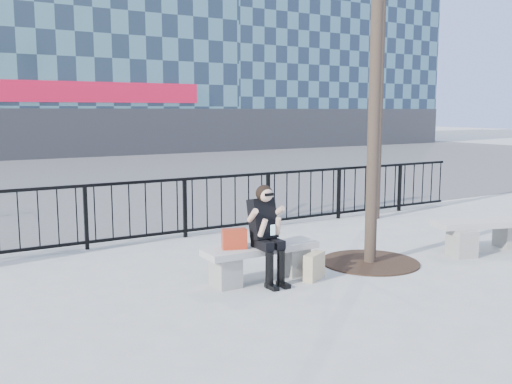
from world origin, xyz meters
TOP-DOWN VIEW (x-y plane):
  - ground at (0.00, 0.00)m, footprint 120.00×120.00m
  - street_surface at (0.00, 15.00)m, footprint 60.00×23.00m
  - railing at (0.00, 3.00)m, footprint 14.00×0.06m
  - tree_grate at (1.90, -0.10)m, footprint 1.50×1.50m
  - bench_main at (0.00, 0.00)m, footprint 1.65×0.46m
  - bench_second at (4.04, -0.54)m, footprint 1.77×0.49m
  - seated_woman at (0.00, -0.16)m, footprint 0.50×0.64m
  - handbag at (-0.41, 0.02)m, footprint 0.36×0.24m
  - shopping_bag at (0.64, -0.36)m, footprint 0.42×0.31m

SIDE VIEW (x-z plane):
  - ground at x=0.00m, z-range 0.00..0.00m
  - street_surface at x=0.00m, z-range 0.00..0.01m
  - tree_grate at x=1.90m, z-range 0.00..0.02m
  - shopping_bag at x=0.64m, z-range 0.00..0.37m
  - bench_main at x=0.00m, z-range 0.06..0.55m
  - bench_second at x=4.04m, z-range 0.06..0.59m
  - railing at x=0.00m, z-range 0.00..1.11m
  - handbag at x=-0.41m, z-range 0.49..0.76m
  - seated_woman at x=0.00m, z-range 0.00..1.34m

